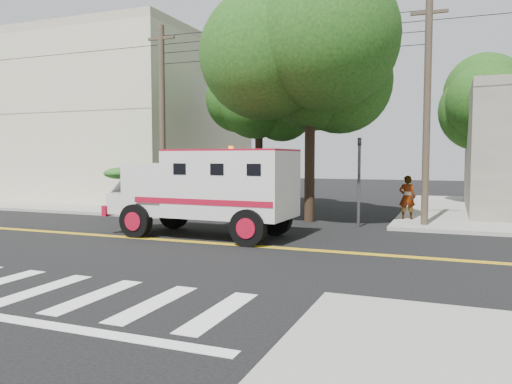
% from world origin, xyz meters
% --- Properties ---
extents(ground, '(100.00, 100.00, 0.00)m').
position_xyz_m(ground, '(0.00, 0.00, 0.00)').
color(ground, black).
rests_on(ground, ground).
extents(sidewalk_nw, '(17.00, 17.00, 0.15)m').
position_xyz_m(sidewalk_nw, '(-13.50, 13.50, 0.07)').
color(sidewalk_nw, gray).
rests_on(sidewalk_nw, ground).
extents(building_left, '(16.00, 14.00, 10.00)m').
position_xyz_m(building_left, '(-15.50, 15.00, 5.15)').
color(building_left, '#BEB99C').
rests_on(building_left, sidewalk_nw).
extents(utility_pole_left, '(0.28, 0.28, 9.00)m').
position_xyz_m(utility_pole_left, '(-5.60, 6.00, 4.50)').
color(utility_pole_left, '#382D23').
rests_on(utility_pole_left, ground).
extents(utility_pole_right, '(0.28, 0.28, 9.00)m').
position_xyz_m(utility_pole_right, '(6.30, 6.20, 4.50)').
color(utility_pole_right, '#382D23').
rests_on(utility_pole_right, ground).
extents(tree_main, '(6.08, 5.70, 9.85)m').
position_xyz_m(tree_main, '(1.94, 6.21, 7.20)').
color(tree_main, black).
rests_on(tree_main, ground).
extents(tree_left, '(4.48, 4.20, 7.70)m').
position_xyz_m(tree_left, '(-2.68, 11.79, 5.73)').
color(tree_left, black).
rests_on(tree_left, ground).
extents(tree_right, '(4.80, 4.50, 8.20)m').
position_xyz_m(tree_right, '(8.84, 15.77, 6.09)').
color(tree_right, black).
rests_on(tree_right, ground).
extents(traffic_signal, '(0.15, 0.18, 3.60)m').
position_xyz_m(traffic_signal, '(3.80, 5.60, 2.23)').
color(traffic_signal, '#3F3F42').
rests_on(traffic_signal, ground).
extents(accessibility_sign, '(0.45, 0.10, 2.02)m').
position_xyz_m(accessibility_sign, '(-6.20, 6.17, 1.37)').
color(accessibility_sign, '#3F3F42').
rests_on(accessibility_sign, ground).
extents(palm_planter, '(3.52, 2.63, 2.36)m').
position_xyz_m(palm_planter, '(-7.44, 6.62, 1.65)').
color(palm_planter, '#1E3314').
rests_on(palm_planter, sidewalk_nw).
extents(armored_truck, '(6.87, 2.95, 3.09)m').
position_xyz_m(armored_truck, '(-0.71, 1.20, 1.76)').
color(armored_truck, silver).
rests_on(armored_truck, ground).
extents(pedestrian_a, '(0.70, 0.46, 1.89)m').
position_xyz_m(pedestrian_a, '(5.50, 7.77, 1.10)').
color(pedestrian_a, gray).
rests_on(pedestrian_a, sidewalk_ne).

